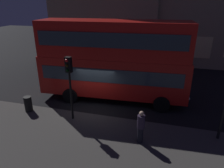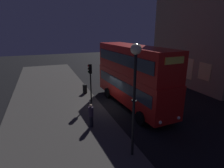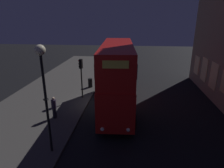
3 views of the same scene
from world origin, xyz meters
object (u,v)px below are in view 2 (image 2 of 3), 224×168
Objects in this scene: street_lamp at (135,76)px; pedestrian at (91,115)px; traffic_light_near_kerb at (90,75)px; double_decker_bus at (133,74)px; litter_bin at (85,89)px.

street_lamp reaches higher than pedestrian.
traffic_light_near_kerb is 8.09m from street_lamp.
traffic_light_near_kerb is at bearing -117.26° from double_decker_bus.
double_decker_bus is 3.78m from traffic_light_near_kerb.
double_decker_bus is at bearing 35.84° from litter_bin.
double_decker_bus is 5.60m from pedestrian.
litter_bin is (-10.95, -0.08, -3.97)m from street_lamp.
double_decker_bus is at bearing 71.94° from traffic_light_near_kerb.
street_lamp is 5.37m from pedestrian.
litter_bin is (-7.18, 1.22, -0.38)m from pedestrian.
traffic_light_near_kerb is (-1.53, -3.45, -0.21)m from double_decker_bus.
pedestrian is (2.59, -4.54, -2.03)m from double_decker_bus.
street_lamp is at bearing 7.47° from traffic_light_near_kerb.
street_lamp is at bearing 0.44° from litter_bin.
pedestrian is (-3.77, -1.31, -3.59)m from street_lamp.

